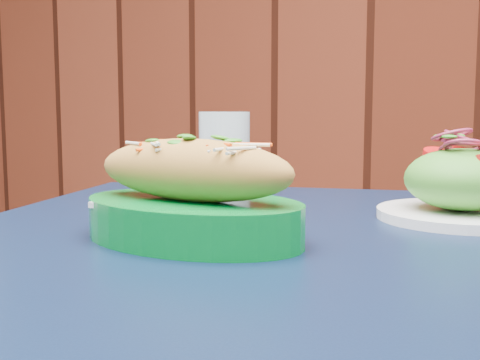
% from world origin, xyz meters
% --- Properties ---
extents(cafe_table, '(0.97, 0.97, 0.75)m').
position_xyz_m(cafe_table, '(0.37, 1.28, 0.66)').
color(cafe_table, black).
rests_on(cafe_table, ground).
extents(banh_mi_basket, '(0.26, 0.18, 0.11)m').
position_xyz_m(banh_mi_basket, '(0.29, 1.20, 0.80)').
color(banh_mi_basket, '#007125').
rests_on(banh_mi_basket, cafe_table).
extents(salad_plate, '(0.20, 0.20, 0.11)m').
position_xyz_m(salad_plate, '(0.52, 1.46, 0.79)').
color(salad_plate, white).
rests_on(salad_plate, cafe_table).
extents(water_glass, '(0.08, 0.08, 0.13)m').
position_xyz_m(water_glass, '(0.15, 1.52, 0.82)').
color(water_glass, silver).
rests_on(water_glass, cafe_table).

